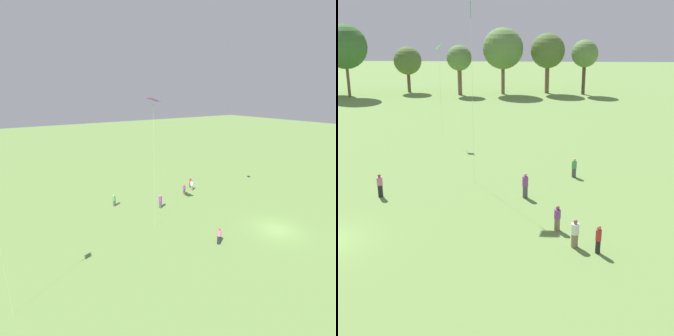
# 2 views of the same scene
# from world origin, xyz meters

# --- Properties ---
(ground_plane) EXTENTS (240.00, 240.00, 0.00)m
(ground_plane) POSITION_xyz_m (0.00, 0.00, 0.00)
(ground_plane) COLOR #6B8E47
(person_0) EXTENTS (0.60, 0.60, 1.86)m
(person_0) POSITION_xyz_m (12.02, 7.73, 0.92)
(person_0) COLOR #4C4C51
(person_0) RESTS_ON ground_plane
(person_1) EXTENTS (0.45, 0.45, 1.66)m
(person_1) POSITION_xyz_m (16.09, -0.53, 0.84)
(person_1) COLOR #232328
(person_1) RESTS_ON ground_plane
(person_2) EXTENTS (0.47, 0.47, 1.68)m
(person_2) POSITION_xyz_m (14.87, 0.15, 0.82)
(person_2) COLOR #847056
(person_2) RESTS_ON ground_plane
(person_3) EXTENTS (0.57, 0.57, 1.61)m
(person_3) POSITION_xyz_m (14.01, 2.31, 0.79)
(person_3) COLOR #847056
(person_3) RESTS_ON ground_plane
(person_4) EXTENTS (0.49, 0.49, 1.61)m
(person_4) POSITION_xyz_m (15.98, 12.54, 0.79)
(person_4) COLOR #4C4C51
(person_4) RESTS_ON ground_plane
(person_5) EXTENTS (0.59, 0.59, 1.74)m
(person_5) POSITION_xyz_m (1.48, 7.41, 0.86)
(person_5) COLOR #232328
(person_5) RESTS_ON ground_plane
(kite_2) EXTENTS (1.24, 1.18, 14.19)m
(kite_2) POSITION_xyz_m (7.94, 10.99, 13.58)
(kite_2) COLOR purple
(kite_2) RESTS_ON ground_plane
(picnic_bag_0) EXTENTS (0.46, 0.39, 0.21)m
(picnic_bag_0) POSITION_xyz_m (14.47, -12.70, 0.11)
(picnic_bag_0) COLOR #262628
(picnic_bag_0) RESTS_ON ground_plane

